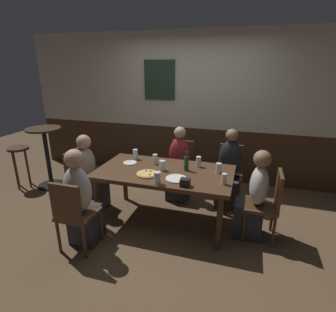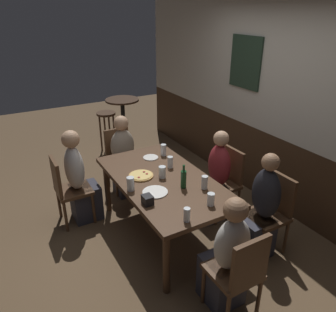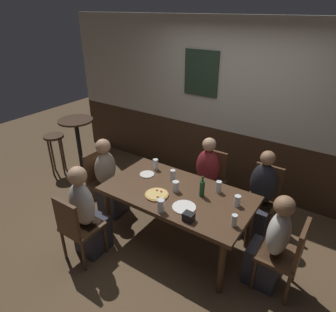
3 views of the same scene
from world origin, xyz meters
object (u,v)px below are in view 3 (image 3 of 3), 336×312
Objects in this scene: pint_glass_amber at (237,201)px; condiment_caddy at (189,217)px; chair_head_east at (287,253)px; person_left_near at (87,217)px; bar_stool at (55,144)px; chair_left_near at (76,226)px; person_head_west at (109,183)px; person_mid_far at (205,183)px; beer_bottle_green at (202,188)px; plate_white_large at (184,207)px; highball_clear at (176,187)px; side_bar_table at (79,144)px; pizza at (157,195)px; pint_glass_stout at (234,221)px; chair_right_far at (264,195)px; chair_mid_far at (211,178)px; person_right_far at (260,201)px; tumbler_short at (161,207)px; tumbler_water at (173,175)px; person_head_east at (270,248)px; pint_glass_pale at (219,187)px; dining_table at (177,198)px; chair_head_west at (101,178)px; plate_white_small at (147,174)px; beer_glass_half at (155,165)px.

condiment_caddy is (-0.31, -0.52, -0.01)m from pint_glass_amber.
chair_head_east is 0.74× the size of person_left_near.
person_left_near is at bearing -28.24° from bar_stool.
chair_left_near is 0.78× the size of person_head_west.
beer_bottle_green is at bearing -67.04° from person_mid_far.
person_head_west is 4.34× the size of plate_white_large.
plate_white_large is (0.25, -0.22, -0.05)m from highball_clear.
side_bar_table is at bearing 164.88° from plate_white_large.
person_mid_far is (0.77, 1.62, -0.01)m from chair_left_near.
pint_glass_amber reaches higher than plate_white_large.
person_head_west is 4.36× the size of beer_bottle_green.
pint_glass_stout reaches higher than pizza.
chair_right_far is 0.77m from chair_mid_far.
plate_white_large is (-0.46, -0.36, -0.05)m from pint_glass_amber.
person_right_far is 2.13m from person_left_near.
pint_glass_stout is 0.90× the size of tumbler_short.
chair_left_near is 6.47× the size of tumbler_water.
pint_glass_stout is at bearing -29.04° from beer_bottle_green.
pint_glass_stout is at bearing -151.50° from person_head_east.
pint_glass_pale is at bearing 70.04° from plate_white_large.
pizza is at bearing -158.36° from pint_glass_amber.
side_bar_table is (-3.39, 0.46, 0.14)m from person_head_east.
chair_right_far is 6.64× the size of highball_clear.
pizza is 0.73m from pint_glass_pale.
person_mid_far is at bearing 90.00° from dining_table.
plate_white_large is at bearing -7.99° from chair_head_west.
chair_head_west is 8.00× the size of condiment_caddy.
plate_white_small is at bearing -170.87° from pint_glass_pale.
condiment_caddy is at bearing -71.58° from person_mid_far.
chair_left_near is 5.98× the size of beer_glass_half.
condiment_caddy reaches higher than plate_white_large.
highball_clear is 0.70× the size of plate_white_small.
chair_head_west is 1.00× the size of chair_right_far.
highball_clear is 0.33m from plate_white_large.
condiment_caddy is at bearing -17.50° from side_bar_table.
pint_glass_pale is at bearing 87.56° from condiment_caddy.
person_mid_far reaches higher than pint_glass_stout.
tumbler_water is at bearing 166.75° from beer_bottle_green.
plate_white_small is (0.75, 0.12, 0.25)m from chair_head_west.
person_mid_far is at bearing 103.00° from plate_white_large.
person_head_east is 8.61× the size of pint_glass_stout.
dining_table is at bearing -130.97° from chair_right_far.
person_head_west is 4.10× the size of pizza.
beer_glass_half is at bearing -5.14° from side_bar_table.
bar_stool is at bearing 169.94° from plate_white_large.
side_bar_table reaches higher than pint_glass_stout.
tumbler_short is at bearing -159.48° from person_head_east.
person_left_near reaches higher than person_mid_far.
person_head_east is at bearing -6.25° from beer_bottle_green.
person_right_far is (2.07, 0.73, -0.00)m from chair_head_west.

